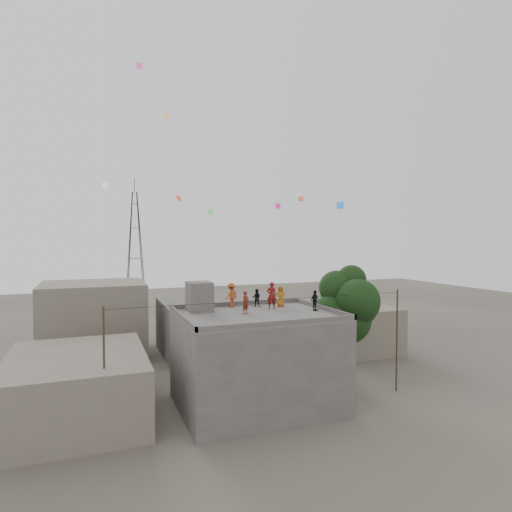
% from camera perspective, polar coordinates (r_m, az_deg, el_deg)
% --- Properties ---
extents(ground, '(140.00, 140.00, 0.00)m').
position_cam_1_polar(ground, '(29.94, 0.09, -19.35)').
color(ground, '#3E3933').
rests_on(ground, ground).
extents(main_building, '(10.00, 8.00, 6.10)m').
position_cam_1_polar(main_building, '(28.95, 0.09, -13.73)').
color(main_building, '#4A4745').
rests_on(main_building, ground).
extents(parapet, '(10.00, 8.00, 0.30)m').
position_cam_1_polar(parapet, '(28.23, 0.09, -7.48)').
color(parapet, '#4A4745').
rests_on(parapet, main_building).
extents(stair_head_box, '(1.60, 1.80, 2.00)m').
position_cam_1_polar(stair_head_box, '(29.62, -7.55, -5.37)').
color(stair_head_box, '#4A4745').
rests_on(stair_head_box, main_building).
extents(neighbor_west, '(8.00, 10.00, 4.00)m').
position_cam_1_polar(neighbor_west, '(29.40, -22.76, -15.81)').
color(neighbor_west, '#685F52').
rests_on(neighbor_west, ground).
extents(neighbor_north, '(12.00, 9.00, 5.00)m').
position_cam_1_polar(neighbor_north, '(42.59, -4.25, -9.26)').
color(neighbor_north, '#4A4745').
rests_on(neighbor_north, ground).
extents(neighbor_northwest, '(9.00, 8.00, 7.00)m').
position_cam_1_polar(neighbor_northwest, '(42.62, -20.86, -8.03)').
color(neighbor_northwest, '#685F52').
rests_on(neighbor_northwest, ground).
extents(neighbor_east, '(7.00, 8.00, 4.40)m').
position_cam_1_polar(neighbor_east, '(44.13, 12.63, -9.30)').
color(neighbor_east, '#685F52').
rests_on(neighbor_east, ground).
extents(tree, '(4.90, 4.60, 9.10)m').
position_cam_1_polar(tree, '(32.11, 12.14, -6.60)').
color(tree, black).
rests_on(tree, ground).
extents(utility_line, '(20.12, 0.62, 7.40)m').
position_cam_1_polar(utility_line, '(27.80, 2.03, -12.75)').
color(utility_line, black).
rests_on(utility_line, ground).
extents(transmission_tower, '(2.97, 2.97, 20.01)m').
position_cam_1_polar(transmission_tower, '(66.25, -15.80, 0.53)').
color(transmission_tower, black).
rests_on(transmission_tower, ground).
extents(person_red_adult, '(0.78, 0.61, 1.88)m').
position_cam_1_polar(person_red_adult, '(30.40, 2.08, -5.27)').
color(person_red_adult, maroon).
rests_on(person_red_adult, main_building).
extents(person_orange_child, '(0.88, 0.83, 1.52)m').
position_cam_1_polar(person_orange_child, '(31.28, 3.30, -5.39)').
color(person_orange_child, '#B76315').
rests_on(person_orange_child, main_building).
extents(person_dark_child, '(0.79, 0.73, 1.30)m').
position_cam_1_polar(person_dark_child, '(31.26, 0.06, -5.59)').
color(person_dark_child, black).
rests_on(person_dark_child, main_building).
extents(person_dark_adult, '(0.89, 0.66, 1.41)m').
position_cam_1_polar(person_dark_adult, '(29.82, 7.84, -5.90)').
color(person_dark_adult, black).
rests_on(person_dark_adult, main_building).
extents(person_orange_adult, '(1.30, 1.15, 1.75)m').
position_cam_1_polar(person_orange_adult, '(31.08, -3.31, -5.23)').
color(person_orange_adult, '#B54314').
rests_on(person_orange_adult, main_building).
extents(person_red_child, '(0.65, 0.59, 1.50)m').
position_cam_1_polar(person_red_child, '(28.24, -1.40, -6.24)').
color(person_red_child, maroon).
rests_on(person_red_child, main_building).
extents(kites, '(19.47, 12.11, 10.20)m').
position_cam_1_polar(kites, '(35.68, -3.05, 11.25)').
color(kites, red).
rests_on(kites, ground).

